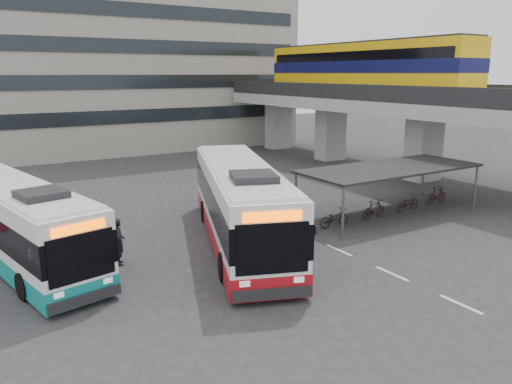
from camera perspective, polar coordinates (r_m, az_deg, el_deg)
ground at (r=20.20m, az=4.06°, el=-7.95°), size 120.00×120.00×0.00m
viaduct at (r=40.08m, az=13.04°, el=11.51°), size 8.00×32.00×9.68m
bike_shelter at (r=27.30m, az=14.94°, el=0.90°), size 10.00×4.00×2.54m
office_block at (r=54.23m, az=-13.93°, el=18.53°), size 30.00×15.00×25.00m
road_markings at (r=19.67m, az=15.27°, el=-9.00°), size 0.15×7.60×0.01m
bus_main at (r=21.85m, az=-1.80°, el=-1.43°), size 7.09×12.88×3.77m
bus_teal at (r=21.77m, az=-25.55°, el=-3.27°), size 4.77×11.82×3.42m
pedestrian at (r=20.30m, az=-15.41°, el=-5.49°), size 0.56×0.75×1.88m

